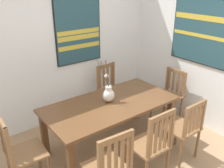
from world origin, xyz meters
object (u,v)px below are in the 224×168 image
object	(u,v)px
chair_0	(20,152)
chair_1	(169,94)
centerpiece_vase	(108,94)
dining_table	(110,109)
chair_4	(111,89)
painting_on_back_wall	(78,31)
painting_on_side_wall	(201,32)
chair_3	(184,128)
chair_2	(109,168)
chair_5	(152,144)

from	to	relation	value
chair_0	chair_1	world-z (taller)	chair_0
chair_0	chair_1	size ratio (longest dim) A/B	1.07
centerpiece_vase	chair_0	bearing A→B (deg)	-177.20
chair_0	chair_1	xyz separation A→B (m)	(2.55, 0.01, -0.02)
dining_table	chair_4	bearing A→B (deg)	52.91
painting_on_back_wall	centerpiece_vase	bearing A→B (deg)	-99.90
chair_1	painting_on_side_wall	distance (m)	1.13
dining_table	chair_3	world-z (taller)	chair_3
dining_table	chair_4	size ratio (longest dim) A/B	2.03
dining_table	chair_0	distance (m)	1.29
centerpiece_vase	chair_4	bearing A→B (deg)	51.32
dining_table	painting_on_side_wall	size ratio (longest dim) A/B	1.81
chair_2	chair_4	bearing A→B (deg)	52.71
chair_1	painting_on_side_wall	bearing A→B (deg)	-37.47
painting_on_back_wall	painting_on_side_wall	xyz separation A→B (m)	(1.37, -1.37, 0.04)
centerpiece_vase	chair_4	xyz separation A→B (m)	(0.59, 0.74, -0.35)
chair_1	painting_on_back_wall	distance (m)	1.87
chair_3	painting_on_back_wall	bearing A→B (deg)	102.25
chair_1	painting_on_back_wall	world-z (taller)	painting_on_back_wall
chair_0	chair_4	xyz separation A→B (m)	(1.88, 0.80, -0.02)
painting_on_side_wall	chair_3	bearing A→B (deg)	-148.68
chair_5	painting_on_side_wall	xyz separation A→B (m)	(1.57, 0.59, 1.04)
chair_5	painting_on_side_wall	distance (m)	1.98
centerpiece_vase	chair_5	xyz separation A→B (m)	(-0.01, -0.87, -0.32)
chair_4	dining_table	bearing A→B (deg)	-127.09
chair_0	chair_4	distance (m)	2.04
chair_1	chair_0	bearing A→B (deg)	-179.67
centerpiece_vase	chair_5	world-z (taller)	centerpiece_vase
painting_on_back_wall	chair_5	bearing A→B (deg)	-95.86
dining_table	painting_on_back_wall	bearing A→B (deg)	80.10
chair_1	chair_4	size ratio (longest dim) A/B	0.99
chair_5	painting_on_side_wall	bearing A→B (deg)	20.59
chair_3	painting_on_side_wall	xyz separation A→B (m)	(0.95, 0.58, 1.06)
chair_3	chair_4	world-z (taller)	chair_4
centerpiece_vase	painting_on_back_wall	xyz separation A→B (m)	(0.19, 1.09, 0.67)
dining_table	chair_4	xyz separation A→B (m)	(0.60, 0.79, -0.13)
chair_3	chair_0	bearing A→B (deg)	157.33
chair_2	painting_on_side_wall	world-z (taller)	painting_on_side_wall
dining_table	painting_on_back_wall	xyz separation A→B (m)	(0.20, 1.15, 0.89)
dining_table	chair_3	xyz separation A→B (m)	(0.62, -0.80, -0.13)
chair_1	chair_3	size ratio (longest dim) A/B	1.00
chair_3	chair_4	size ratio (longest dim) A/B	0.99
dining_table	chair_2	bearing A→B (deg)	-127.47
painting_on_back_wall	chair_1	bearing A→B (deg)	-46.79
dining_table	centerpiece_vase	bearing A→B (deg)	80.19
chair_0	chair_3	size ratio (longest dim) A/B	1.07
chair_5	painting_on_back_wall	xyz separation A→B (m)	(0.20, 1.96, 0.99)
chair_5	centerpiece_vase	bearing A→B (deg)	89.29
dining_table	painting_on_back_wall	world-z (taller)	painting_on_back_wall
chair_0	chair_5	size ratio (longest dim) A/B	0.98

